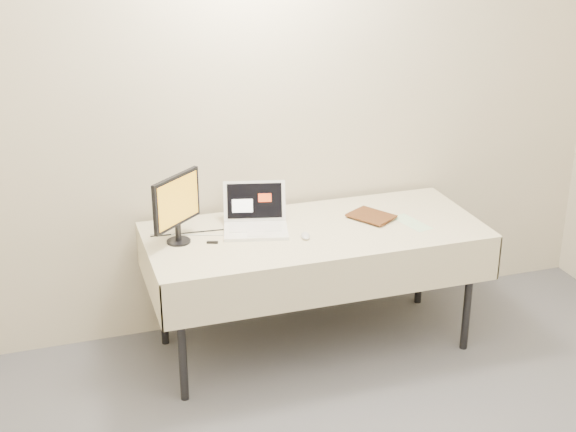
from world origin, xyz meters
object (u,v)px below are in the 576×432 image
object	(u,v)px
monitor	(177,204)
laptop	(255,218)
table	(315,240)
book	(363,203)

from	to	relation	value
monitor	laptop	bearing A→B (deg)	-33.78
table	monitor	xyz separation A→B (m)	(-0.75, 0.06, 0.28)
table	laptop	bearing A→B (deg)	158.66
book	table	bearing A→B (deg)	149.09
laptop	monitor	bearing A→B (deg)	-158.05
monitor	book	size ratio (longest dim) A/B	1.55
laptop	table	bearing A→B (deg)	-7.53
table	laptop	world-z (taller)	laptop
table	book	bearing A→B (deg)	0.59
laptop	book	world-z (taller)	book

